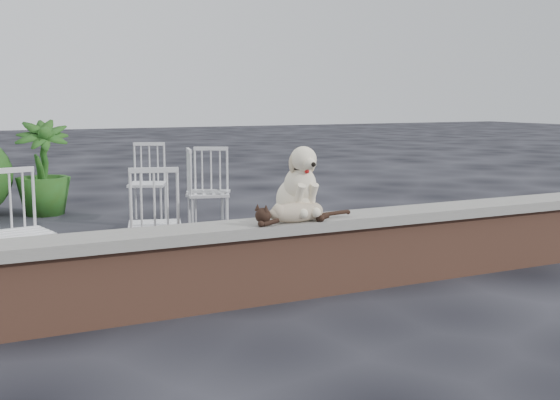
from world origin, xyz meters
name	(u,v)px	position (x,y,z in m)	size (l,w,h in m)	color
ground	(283,297)	(0.00, 0.00, 0.00)	(60.00, 60.00, 0.00)	black
brick_wall	(283,264)	(0.00, 0.00, 0.25)	(6.00, 0.30, 0.50)	brown
capstone	(283,226)	(0.00, 0.00, 0.54)	(6.20, 0.40, 0.08)	slate
dog	(296,181)	(0.12, 0.04, 0.86)	(0.36, 0.48, 0.56)	beige
cat	(296,211)	(0.04, -0.11, 0.66)	(0.96, 0.23, 0.16)	tan
chair_a	(20,232)	(-1.73, 1.00, 0.47)	(0.56, 0.56, 0.94)	white
chair_b	(148,183)	(-0.01, 3.60, 0.47)	(0.56, 0.56, 0.94)	white
chair_c	(155,223)	(-0.71, 0.90, 0.47)	(0.56, 0.56, 0.94)	white
chair_d	(209,191)	(0.36, 2.54, 0.47)	(0.56, 0.56, 0.94)	white
chair_e	(207,192)	(0.33, 2.47, 0.47)	(0.56, 0.56, 0.94)	white
potted_plant_b	(43,168)	(-1.06, 4.67, 0.60)	(0.67, 0.67, 1.20)	#264D16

